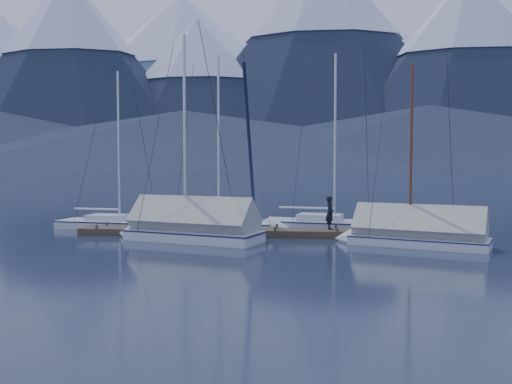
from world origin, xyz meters
TOP-DOWN VIEW (x-y plane):
  - ground at (0.00, 0.00)m, footprint 1000.00×1000.00m
  - mountain_range at (4.12, 370.45)m, footprint 877.00×584.00m
  - dock at (0.00, 2.00)m, footprint 18.00×1.50m
  - mooring_posts at (-0.50, 2.00)m, footprint 15.12×1.52m
  - sailboat_open_left at (-7.33, 4.08)m, footprint 7.44×3.35m
  - sailboat_open_mid at (-1.67, 3.91)m, footprint 7.96×3.35m
  - sailboat_open_right at (4.56, 4.69)m, footprint 8.21×3.89m
  - sailboat_covered_near at (6.96, -0.48)m, footprint 7.06×4.39m
  - sailboat_covered_far at (-3.28, 0.05)m, footprint 7.84×4.49m
  - person at (3.68, 2.26)m, footprint 0.48×0.66m

SIDE VIEW (x-z plane):
  - ground at x=0.00m, z-range 0.00..0.00m
  - dock at x=0.00m, z-range -0.16..0.38m
  - sailboat_open_left at x=-7.33m, z-range -4.60..4.94m
  - sailboat_open_mid at x=-1.67m, z-range -4.99..5.35m
  - sailboat_open_right at x=4.56m, z-range -5.06..5.42m
  - mooring_posts at x=-0.50m, z-range 0.17..0.52m
  - sailboat_covered_near at x=6.96m, z-range -3.97..4.85m
  - sailboat_covered_far at x=-3.28m, z-range -4.76..5.79m
  - person at x=3.68m, z-range 0.34..2.00m
  - mountain_range at x=4.12m, z-range -16.60..133.90m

